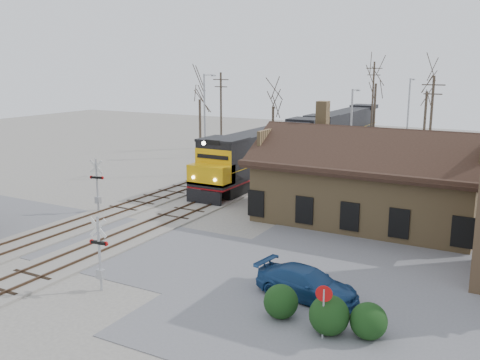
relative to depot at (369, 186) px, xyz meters
The scene contains 25 objects.
ground 17.14m from the depot, 134.97° to the right, with size 140.00×140.00×0.00m, color #A19C92.
road 17.13m from the depot, 134.97° to the right, with size 60.00×9.00×0.03m, color slate.
parking_lot 10.29m from the depot, 53.10° to the right, with size 22.00×26.00×0.03m, color slate.
track_main 12.58m from the depot, 165.97° to the left, with size 3.40×90.00×0.24m.
track_siding 16.92m from the depot, 169.70° to the left, with size 3.40×90.00×0.24m.
depot is the anchor object (origin of this frame).
locomotive_lead 14.51m from the depot, 145.70° to the left, with size 3.25×21.74×4.83m.
locomotive_trailing 32.49m from the depot, 111.65° to the left, with size 3.25×21.74×4.57m.
crossbuck_near 19.20m from the depot, 113.91° to the right, with size 1.05×0.27×3.66m.
crossbuck_far 19.10m from the depot, 157.45° to the right, with size 1.11×0.34×3.93m.
do_not_enter_sign 17.11m from the depot, 79.82° to the right, with size 0.66×0.18×2.23m.
parked_car 13.82m from the depot, 85.43° to the right, with size 1.99×4.91×1.42m, color navy.
hedge_a 16.09m from the depot, 86.98° to the right, with size 1.46×1.46×1.46m, color black.
hedge_b 16.69m from the depot, 79.28° to the right, with size 1.61×1.61×1.61m, color black.
hedge_c 16.63m from the depot, 74.02° to the right, with size 1.46×1.46×1.46m, color black.
streetlight_a 20.06m from the depot, 156.19° to the left, with size 0.25×2.04×9.59m.
streetlight_b 11.95m from the depot, 113.47° to the left, with size 0.25×2.04×8.38m.
streetlight_c 22.90m from the depot, 95.76° to the left, with size 0.25×2.04×9.06m.
utility_pole_a 28.15m from the depot, 141.76° to the left, with size 2.00×0.24×9.57m.
utility_pole_b 32.37m from the depot, 105.15° to the left, with size 2.00×0.24×10.77m.
utility_pole_c 15.30m from the depot, 85.20° to the left, with size 2.00×0.24×9.49m.
tree_a 34.99m from the depot, 142.27° to the left, with size 4.11×4.11×10.08m.
tree_b 30.78m from the depot, 127.73° to the left, with size 3.60×3.60×8.82m.
tree_c 38.77m from the depot, 104.65° to the left, with size 5.30×5.30×12.98m.
tree_d 33.63m from the depot, 94.12° to the left, with size 4.84×4.84×11.87m.
Camera 1 is at (21.41, -23.05, 10.52)m, focal length 40.00 mm.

